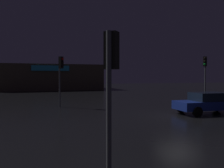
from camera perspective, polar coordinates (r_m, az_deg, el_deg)
name	(u,v)px	position (r m, az deg, el deg)	size (l,w,h in m)	color
ground_plane	(178,117)	(15.75, 15.49, -7.52)	(120.00, 120.00, 0.00)	black
store_building	(49,77)	(46.16, -14.96, 1.59)	(18.93, 9.38, 4.62)	brown
traffic_signal_main	(205,68)	(25.01, 21.39, 3.50)	(0.43, 0.41, 4.46)	#595B60
traffic_signal_opposite	(111,72)	(5.91, -0.25, 3.00)	(0.42, 0.42, 3.68)	#595B60
traffic_signal_cross_left	(61,69)	(19.92, -12.16, 3.46)	(0.42, 0.42, 4.15)	#595B60
car_near	(208,103)	(17.51, 21.99, -4.15)	(4.56, 2.22, 1.45)	navy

